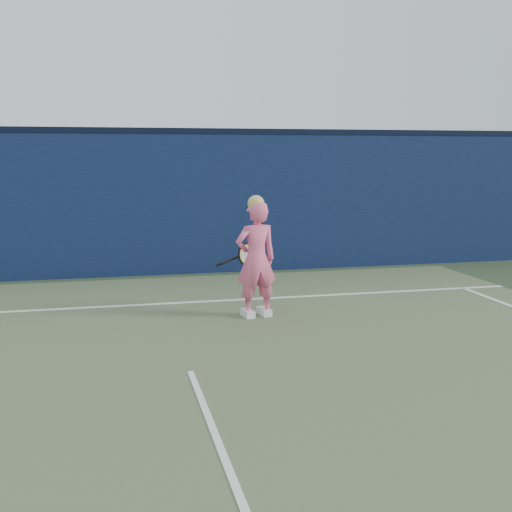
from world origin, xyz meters
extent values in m
plane|color=#31462B|center=(0.00, 0.00, 0.00)|extent=(80.00, 80.00, 0.00)
cube|color=#0C1637|center=(0.00, 6.50, 1.25)|extent=(24.00, 0.40, 2.50)
cube|color=black|center=(0.00, 6.50, 2.55)|extent=(24.00, 0.42, 0.10)
imported|color=#F9618D|center=(1.14, 3.03, 0.77)|extent=(0.61, 0.45, 1.54)
sphere|color=#DDBC63|center=(1.14, 3.03, 1.51)|extent=(0.22, 0.22, 0.22)
cube|color=white|center=(1.26, 3.05, 0.05)|extent=(0.16, 0.29, 0.10)
cube|color=white|center=(1.03, 3.02, 0.05)|extent=(0.16, 0.29, 0.10)
torus|color=black|center=(1.12, 3.49, 0.77)|extent=(0.31, 0.22, 0.33)
torus|color=yellow|center=(1.12, 3.49, 0.77)|extent=(0.25, 0.17, 0.27)
cylinder|color=beige|center=(1.12, 3.49, 0.77)|extent=(0.25, 0.16, 0.27)
cylinder|color=black|center=(0.88, 3.45, 0.71)|extent=(0.29, 0.14, 0.11)
cylinder|color=black|center=(0.74, 3.42, 0.66)|extent=(0.14, 0.09, 0.07)
cube|color=white|center=(0.00, 4.00, 0.01)|extent=(11.00, 0.08, 0.01)
camera|label=1|loc=(-0.75, -5.10, 2.15)|focal=45.00mm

